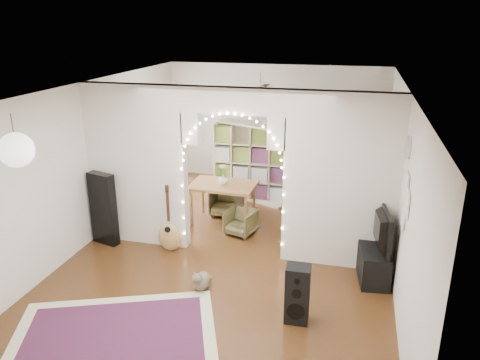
% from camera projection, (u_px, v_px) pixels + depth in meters
% --- Properties ---
extents(floor, '(7.50, 7.50, 0.00)m').
position_uv_depth(floor, '(234.00, 251.00, 7.78)').
color(floor, black).
rests_on(floor, ground).
extents(ceiling, '(5.00, 7.50, 0.02)m').
position_uv_depth(ceiling, '(233.00, 87.00, 6.90)').
color(ceiling, white).
rests_on(ceiling, wall_back).
extents(wall_back, '(5.00, 0.02, 2.70)m').
position_uv_depth(wall_back, '(275.00, 124.00, 10.77)').
color(wall_back, silver).
rests_on(wall_back, floor).
extents(wall_front, '(5.00, 0.02, 2.70)m').
position_uv_depth(wall_front, '(118.00, 311.00, 3.90)').
color(wall_front, silver).
rests_on(wall_front, floor).
extents(wall_left, '(0.02, 7.50, 2.70)m').
position_uv_depth(wall_left, '(91.00, 162.00, 7.92)').
color(wall_left, silver).
rests_on(wall_left, floor).
extents(wall_right, '(0.02, 7.50, 2.70)m').
position_uv_depth(wall_right, '(400.00, 187.00, 6.76)').
color(wall_right, silver).
rests_on(wall_right, floor).
extents(divider_wall, '(5.00, 0.20, 2.70)m').
position_uv_depth(divider_wall, '(233.00, 169.00, 7.31)').
color(divider_wall, silver).
rests_on(divider_wall, floor).
extents(fairy_lights, '(1.64, 0.04, 1.60)m').
position_uv_depth(fairy_lights, '(231.00, 164.00, 7.15)').
color(fairy_lights, '#FFEABF').
rests_on(fairy_lights, divider_wall).
extents(window, '(0.04, 1.20, 1.40)m').
position_uv_depth(window, '(139.00, 130.00, 9.51)').
color(window, white).
rests_on(window, wall_left).
extents(wall_clock, '(0.03, 0.31, 0.31)m').
position_uv_depth(wall_clock, '(408.00, 147.00, 5.97)').
color(wall_clock, white).
rests_on(wall_clock, wall_right).
extents(picture_frames, '(0.02, 0.50, 0.70)m').
position_uv_depth(picture_frames, '(405.00, 202.00, 5.80)').
color(picture_frames, white).
rests_on(picture_frames, wall_right).
extents(paper_lantern, '(0.40, 0.40, 0.40)m').
position_uv_depth(paper_lantern, '(16.00, 150.00, 5.29)').
color(paper_lantern, white).
rests_on(paper_lantern, ceiling).
extents(ceiling_fan, '(1.10, 1.10, 0.30)m').
position_uv_depth(ceiling_fan, '(260.00, 89.00, 8.83)').
color(ceiling_fan, '#C58C41').
rests_on(ceiling_fan, ceiling).
extents(area_rug, '(2.95, 2.61, 0.02)m').
position_uv_depth(area_rug, '(113.00, 340.00, 5.61)').
color(area_rug, maroon).
rests_on(area_rug, floor).
extents(guitar_case, '(0.50, 0.28, 1.26)m').
position_uv_depth(guitar_case, '(104.00, 209.00, 7.86)').
color(guitar_case, black).
rests_on(guitar_case, floor).
extents(acoustic_guitar, '(0.41, 0.20, 0.98)m').
position_uv_depth(acoustic_guitar, '(169.00, 227.00, 7.65)').
color(acoustic_guitar, tan).
rests_on(acoustic_guitar, floor).
extents(tabby_cat, '(0.27, 0.53, 0.35)m').
position_uv_depth(tabby_cat, '(201.00, 280.00, 6.63)').
color(tabby_cat, brown).
rests_on(tabby_cat, floor).
extents(floor_speaker, '(0.31, 0.28, 0.77)m').
position_uv_depth(floor_speaker, '(297.00, 294.00, 5.86)').
color(floor_speaker, black).
rests_on(floor_speaker, floor).
extents(media_console, '(0.52, 1.04, 0.50)m').
position_uv_depth(media_console, '(372.00, 260.00, 6.96)').
color(media_console, black).
rests_on(media_console, floor).
extents(tv, '(0.27, 1.08, 0.62)m').
position_uv_depth(tv, '(376.00, 226.00, 6.78)').
color(tv, black).
rests_on(tv, media_console).
extents(bookcase, '(1.62, 0.99, 1.63)m').
position_uv_depth(bookcase, '(252.00, 162.00, 9.79)').
color(bookcase, tan).
rests_on(bookcase, floor).
extents(dining_table, '(1.22, 0.82, 0.76)m').
position_uv_depth(dining_table, '(223.00, 188.00, 8.68)').
color(dining_table, brown).
rests_on(dining_table, floor).
extents(flower_vase, '(0.19, 0.19, 0.19)m').
position_uv_depth(flower_vase, '(223.00, 179.00, 8.62)').
color(flower_vase, white).
rests_on(flower_vase, dining_table).
extents(dining_chair_left, '(0.61, 0.62, 0.45)m').
position_uv_depth(dining_chair_left, '(241.00, 222.00, 8.33)').
color(dining_chair_left, brown).
rests_on(dining_chair_left, floor).
extents(dining_chair_right, '(0.61, 0.63, 0.54)m').
position_uv_depth(dining_chair_right, '(227.00, 202.00, 9.13)').
color(dining_chair_right, brown).
rests_on(dining_chair_right, floor).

